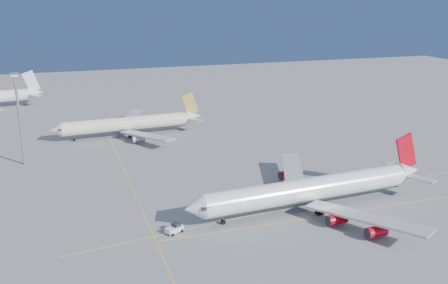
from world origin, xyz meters
TOP-DOWN VIEW (x-y plane):
  - ground at (0.00, 0.00)m, footprint 500.00×500.00m
  - taxiway_lines at (-14.71, 6.34)m, footprint 118.86×140.00m
  - airliner_virgin at (-0.29, -9.03)m, footprint 65.31×58.56m
  - airliner_etihad at (-32.38, 71.83)m, footprint 56.33×51.97m
  - pushback_tug at (-35.26, -11.15)m, footprint 4.26×3.57m
  - light_mast at (-68.16, 48.95)m, footprint 2.43×2.43m

SIDE VIEW (x-z plane):
  - ground at x=0.00m, z-range 0.00..0.00m
  - taxiway_lines at x=-14.71m, z-range 0.00..0.02m
  - pushback_tug at x=-35.26m, z-range -0.08..2.07m
  - airliner_etihad at x=-32.38m, z-range -2.88..11.83m
  - airliner_virgin at x=-0.29m, z-range -3.20..12.91m
  - light_mast at x=-68.16m, z-range 2.54..30.64m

